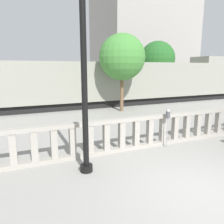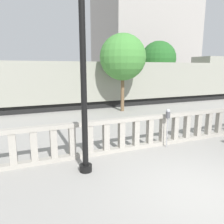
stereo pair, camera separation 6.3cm
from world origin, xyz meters
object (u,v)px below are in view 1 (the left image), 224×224
object	(u,v)px
lamppost	(84,74)
parking_meter	(168,117)
tree_left	(122,57)
tree_right	(157,59)
train_near	(78,84)

from	to	relation	value
lamppost	parking_meter	bearing A→B (deg)	12.21
tree_left	tree_right	xyz separation A→B (m)	(4.79, 2.88, 0.06)
lamppost	tree_left	bearing A→B (deg)	57.87
parking_meter	tree_right	xyz separation A→B (m)	(6.30, 9.89, 2.51)
lamppost	tree_left	world-z (taller)	lamppost
lamppost	train_near	size ratio (longest dim) A/B	0.19
lamppost	tree_left	xyz separation A→B (m)	(4.86, 7.73, 0.83)
tree_left	lamppost	bearing A→B (deg)	-122.13
lamppost	tree_right	size ratio (longest dim) A/B	1.05
parking_meter	tree_right	bearing A→B (deg)	57.50
lamppost	tree_right	bearing A→B (deg)	47.73
lamppost	train_near	bearing A→B (deg)	76.59
parking_meter	tree_right	size ratio (longest dim) A/B	0.28
train_near	tree_right	size ratio (longest dim) A/B	5.69
parking_meter	train_near	size ratio (longest dim) A/B	0.05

